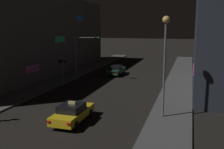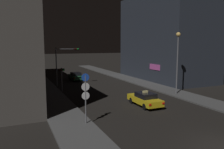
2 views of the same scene
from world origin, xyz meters
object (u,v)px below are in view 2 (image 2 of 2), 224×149
at_px(far_car, 76,76).
at_px(traffic_light_overhead, 64,59).
at_px(traffic_light_left_kerb, 62,74).
at_px(street_lamp_near_block, 178,51).
at_px(taxi, 145,99).
at_px(sign_pole_left, 86,94).

distance_m(far_car, traffic_light_overhead, 6.70).
distance_m(traffic_light_overhead, traffic_light_left_kerb, 4.44).
bearing_deg(street_lamp_near_block, traffic_light_left_kerb, 148.09).
bearing_deg(taxi, traffic_light_overhead, 109.63).
distance_m(far_car, sign_pole_left, 23.19).
height_order(traffic_light_overhead, traffic_light_left_kerb, traffic_light_overhead).
xyz_separation_m(far_car, traffic_light_overhead, (-2.96, -4.92, 3.47)).
height_order(far_car, sign_pole_left, sign_pole_left).
bearing_deg(far_car, street_lamp_near_block, -62.66).
distance_m(far_car, traffic_light_left_kerb, 9.84).
bearing_deg(traffic_light_left_kerb, street_lamp_near_block, -31.91).
bearing_deg(traffic_light_left_kerb, far_car, 64.41).
distance_m(taxi, traffic_light_left_kerb, 12.70).
height_order(traffic_light_left_kerb, sign_pole_left, sign_pole_left).
bearing_deg(traffic_light_overhead, traffic_light_left_kerb, -107.88).
xyz_separation_m(traffic_light_overhead, street_lamp_near_block, (11.63, -11.85, 1.40)).
bearing_deg(far_car, traffic_light_overhead, -121.01).
distance_m(taxi, traffic_light_overhead, 15.94).
distance_m(taxi, sign_pole_left, 8.10).
relative_size(traffic_light_overhead, traffic_light_left_kerb, 1.84).
bearing_deg(sign_pole_left, traffic_light_overhead, 83.28).
relative_size(traffic_light_left_kerb, street_lamp_near_block, 0.42).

